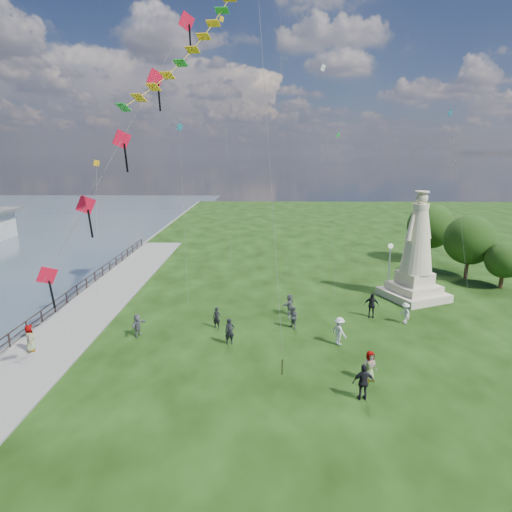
{
  "coord_description": "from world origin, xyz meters",
  "views": [
    {
      "loc": [
        -0.65,
        -18.34,
        11.83
      ],
      "look_at": [
        -1.0,
        8.0,
        5.5
      ],
      "focal_mm": 30.0,
      "sensor_mm": 36.0,
      "label": 1
    }
  ],
  "objects_px": {
    "person_9": "(371,305)",
    "person_11": "(289,304)",
    "person_10": "(30,340)",
    "lamppost": "(390,258)",
    "person_0": "(230,331)",
    "person_1": "(293,317)",
    "statue": "(416,259)",
    "person_5": "(138,325)",
    "person_3": "(364,382)",
    "person_8": "(405,313)",
    "person_2": "(339,331)",
    "person_4": "(370,366)",
    "person_6": "(217,318)"
  },
  "relations": [
    {
      "from": "person_4",
      "to": "person_11",
      "type": "distance_m",
      "value": 10.27
    },
    {
      "from": "person_1",
      "to": "person_5",
      "type": "distance_m",
      "value": 10.48
    },
    {
      "from": "person_3",
      "to": "person_6",
      "type": "relative_size",
      "value": 1.25
    },
    {
      "from": "statue",
      "to": "person_2",
      "type": "xyz_separation_m",
      "value": [
        -7.8,
        -9.0,
        -2.48
      ]
    },
    {
      "from": "person_1",
      "to": "person_0",
      "type": "bearing_deg",
      "value": -91.63
    },
    {
      "from": "person_2",
      "to": "person_11",
      "type": "xyz_separation_m",
      "value": [
        -2.82,
        5.16,
        -0.1
      ]
    },
    {
      "from": "person_0",
      "to": "person_3",
      "type": "bearing_deg",
      "value": -57.07
    },
    {
      "from": "person_0",
      "to": "person_4",
      "type": "height_order",
      "value": "person_0"
    },
    {
      "from": "person_5",
      "to": "person_3",
      "type": "bearing_deg",
      "value": -97.12
    },
    {
      "from": "person_5",
      "to": "person_0",
      "type": "bearing_deg",
      "value": -78.68
    },
    {
      "from": "person_5",
      "to": "person_11",
      "type": "height_order",
      "value": "person_11"
    },
    {
      "from": "statue",
      "to": "person_6",
      "type": "xyz_separation_m",
      "value": [
        -15.83,
        -6.52,
        -2.62
      ]
    },
    {
      "from": "person_6",
      "to": "person_11",
      "type": "relative_size",
      "value": 0.94
    },
    {
      "from": "person_0",
      "to": "person_8",
      "type": "distance_m",
      "value": 12.78
    },
    {
      "from": "person_0",
      "to": "person_2",
      "type": "relative_size",
      "value": 0.95
    },
    {
      "from": "person_10",
      "to": "person_11",
      "type": "bearing_deg",
      "value": -91.59
    },
    {
      "from": "person_9",
      "to": "person_5",
      "type": "bearing_deg",
      "value": -153.66
    },
    {
      "from": "lamppost",
      "to": "person_5",
      "type": "xyz_separation_m",
      "value": [
        -18.94,
        -8.43,
        -2.54
      ]
    },
    {
      "from": "person_1",
      "to": "person_8",
      "type": "distance_m",
      "value": 8.15
    },
    {
      "from": "person_0",
      "to": "person_11",
      "type": "height_order",
      "value": "person_0"
    },
    {
      "from": "person_2",
      "to": "person_3",
      "type": "xyz_separation_m",
      "value": [
        0.08,
        -6.29,
        0.04
      ]
    },
    {
      "from": "person_0",
      "to": "person_5",
      "type": "bearing_deg",
      "value": 153.65
    },
    {
      "from": "person_5",
      "to": "person_8",
      "type": "height_order",
      "value": "person_5"
    },
    {
      "from": "person_5",
      "to": "person_9",
      "type": "distance_m",
      "value": 16.74
    },
    {
      "from": "lamppost",
      "to": "person_10",
      "type": "relative_size",
      "value": 2.71
    },
    {
      "from": "statue",
      "to": "lamppost",
      "type": "height_order",
      "value": "statue"
    },
    {
      "from": "person_2",
      "to": "person_4",
      "type": "distance_m",
      "value": 4.51
    },
    {
      "from": "person_1",
      "to": "person_5",
      "type": "relative_size",
      "value": 1.06
    },
    {
      "from": "person_0",
      "to": "person_2",
      "type": "distance_m",
      "value": 6.95
    },
    {
      "from": "person_3",
      "to": "person_4",
      "type": "xyz_separation_m",
      "value": [
        0.76,
        1.86,
        -0.11
      ]
    },
    {
      "from": "statue",
      "to": "lamppost",
      "type": "distance_m",
      "value": 2.08
    },
    {
      "from": "person_9",
      "to": "person_10",
      "type": "xyz_separation_m",
      "value": [
        -22.17,
        -6.14,
        -0.08
      ]
    },
    {
      "from": "person_1",
      "to": "person_6",
      "type": "distance_m",
      "value": 5.27
    },
    {
      "from": "person_10",
      "to": "person_4",
      "type": "bearing_deg",
      "value": -122.43
    },
    {
      "from": "lamppost",
      "to": "person_0",
      "type": "xyz_separation_m",
      "value": [
        -12.73,
        -9.61,
        -2.45
      ]
    },
    {
      "from": "lamppost",
      "to": "person_2",
      "type": "bearing_deg",
      "value": -121.24
    },
    {
      "from": "person_5",
      "to": "person_9",
      "type": "height_order",
      "value": "person_9"
    },
    {
      "from": "person_2",
      "to": "person_0",
      "type": "bearing_deg",
      "value": 57.65
    },
    {
      "from": "lamppost",
      "to": "person_0",
      "type": "relative_size",
      "value": 2.69
    },
    {
      "from": "lamppost",
      "to": "person_3",
      "type": "relative_size",
      "value": 2.44
    },
    {
      "from": "person_8",
      "to": "person_3",
      "type": "bearing_deg",
      "value": -42.12
    },
    {
      "from": "person_9",
      "to": "person_11",
      "type": "bearing_deg",
      "value": -170.45
    },
    {
      "from": "lamppost",
      "to": "person_9",
      "type": "height_order",
      "value": "lamppost"
    },
    {
      "from": "person_9",
      "to": "person_0",
      "type": "bearing_deg",
      "value": -140.85
    },
    {
      "from": "person_3",
      "to": "person_4",
      "type": "height_order",
      "value": "person_3"
    },
    {
      "from": "person_11",
      "to": "statue",
      "type": "bearing_deg",
      "value": 145.89
    },
    {
      "from": "person_0",
      "to": "person_1",
      "type": "relative_size",
      "value": 1.06
    },
    {
      "from": "person_0",
      "to": "person_1",
      "type": "bearing_deg",
      "value": 15.75
    },
    {
      "from": "person_9",
      "to": "person_4",
      "type": "bearing_deg",
      "value": -90.53
    },
    {
      "from": "statue",
      "to": "person_11",
      "type": "relative_size",
      "value": 5.63
    }
  ]
}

